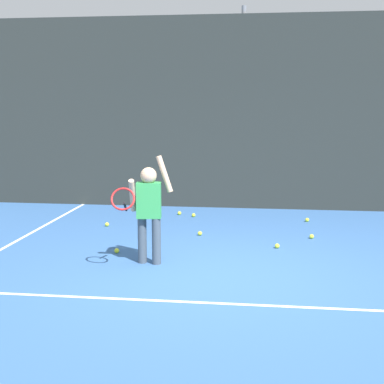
{
  "coord_description": "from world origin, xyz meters",
  "views": [
    {
      "loc": [
        0.45,
        -6.25,
        1.97
      ],
      "look_at": [
        -0.48,
        0.81,
        0.85
      ],
      "focal_mm": 52.64,
      "sensor_mm": 36.0,
      "label": 1
    }
  ],
  "objects": [
    {
      "name": "fence_post_1",
      "position": [
        0.0,
        4.42,
        1.87
      ],
      "size": [
        0.09,
        0.09,
        3.74
      ],
      "primitive_type": "cylinder",
      "color": "slate",
      "rests_on": "ground"
    },
    {
      "name": "tennis_ball_6",
      "position": [
        1.14,
        2.0,
        0.03
      ],
      "size": [
        0.07,
        0.07,
        0.07
      ],
      "primitive_type": "sphere",
      "color": "#CCE033",
      "rests_on": "ground"
    },
    {
      "name": "tennis_player",
      "position": [
        -0.98,
        0.39,
        0.73
      ],
      "size": [
        0.66,
        0.64,
        1.35
      ],
      "rotation": [
        0.0,
        0.0,
        0.14
      ],
      "color": "#3F4C59",
      "rests_on": "ground"
    },
    {
      "name": "court_line_baseline",
      "position": [
        0.0,
        -0.9,
        0.0
      ],
      "size": [
        9.0,
        0.05,
        0.0
      ],
      "primitive_type": "cube",
      "color": "white",
      "rests_on": "ground"
    },
    {
      "name": "tennis_ball_5",
      "position": [
        -2.09,
        2.42,
        0.03
      ],
      "size": [
        0.07,
        0.07,
        0.07
      ],
      "primitive_type": "sphere",
      "color": "#CCE033",
      "rests_on": "ground"
    },
    {
      "name": "tennis_ball_0",
      "position": [
        1.16,
        3.21,
        0.03
      ],
      "size": [
        0.07,
        0.07,
        0.07
      ],
      "primitive_type": "sphere",
      "color": "#CCE033",
      "rests_on": "ground"
    },
    {
      "name": "ground_plane",
      "position": [
        0.0,
        0.0,
        0.0
      ],
      "size": [
        20.0,
        20.0,
        0.0
      ],
      "primitive_type": "plane",
      "color": "#335B93"
    },
    {
      "name": "tennis_ball_7",
      "position": [
        -0.52,
        1.98,
        0.03
      ],
      "size": [
        0.07,
        0.07,
        0.07
      ],
      "primitive_type": "sphere",
      "color": "#CCE033",
      "rests_on": "ground"
    },
    {
      "name": "tennis_ball_2",
      "position": [
        -1.5,
        0.83,
        0.03
      ],
      "size": [
        0.07,
        0.07,
        0.07
      ],
      "primitive_type": "sphere",
      "color": "#CCE033",
      "rests_on": "ground"
    },
    {
      "name": "court_line_sideline",
      "position": [
        -3.12,
        1.0,
        0.0
      ],
      "size": [
        0.05,
        9.0,
        0.0
      ],
      "primitive_type": "cube",
      "color": "white",
      "rests_on": "ground"
    },
    {
      "name": "tennis_ball_4",
      "position": [
        -0.79,
        3.36,
        0.03
      ],
      "size": [
        0.07,
        0.07,
        0.07
      ],
      "primitive_type": "sphere",
      "color": "#CCE033",
      "rests_on": "ground"
    },
    {
      "name": "tennis_ball_1",
      "position": [
        0.63,
        1.37,
        0.03
      ],
      "size": [
        0.07,
        0.07,
        0.07
      ],
      "primitive_type": "sphere",
      "color": "#CCE033",
      "rests_on": "ground"
    },
    {
      "name": "back_fence_windscreen",
      "position": [
        0.0,
        4.36,
        1.79
      ],
      "size": [
        11.85,
        0.08,
        3.59
      ],
      "primitive_type": "cube",
      "color": "#282D2B",
      "rests_on": "ground"
    },
    {
      "name": "tennis_ball_3",
      "position": [
        -1.07,
        3.51,
        0.03
      ],
      "size": [
        0.07,
        0.07,
        0.07
      ],
      "primitive_type": "sphere",
      "color": "#CCE033",
      "rests_on": "ground"
    }
  ]
}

